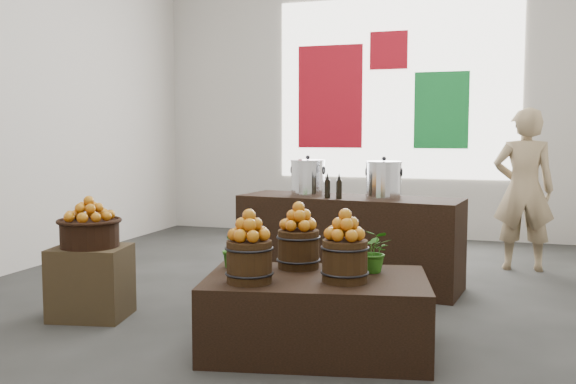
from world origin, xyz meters
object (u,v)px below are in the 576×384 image
(counter, at_px, (349,241))
(shopper, at_px, (524,190))
(stock_pot_left, at_px, (308,178))
(crate, at_px, (91,282))
(stock_pot_center, at_px, (384,181))
(wicker_basket, at_px, (90,234))
(display_table, at_px, (316,314))

(counter, height_order, shopper, shopper)
(counter, relative_size, stock_pot_left, 6.47)
(crate, bearing_deg, shopper, 41.62)
(crate, xyz_separation_m, stock_pot_left, (1.23, 1.66, 0.71))
(counter, bearing_deg, crate, -128.96)
(stock_pot_left, distance_m, stock_pot_center, 0.73)
(wicker_basket, relative_size, stock_pot_left, 1.40)
(display_table, height_order, stock_pot_left, stock_pot_left)
(counter, relative_size, stock_pot_center, 6.47)
(crate, height_order, counter, counter)
(stock_pot_left, relative_size, stock_pot_center, 1.00)
(display_table, bearing_deg, wicker_basket, 162.30)
(wicker_basket, distance_m, shopper, 4.26)
(counter, bearing_deg, stock_pot_center, 0.00)
(counter, height_order, stock_pot_center, stock_pot_center)
(counter, bearing_deg, display_table, -77.44)
(crate, xyz_separation_m, wicker_basket, (0.00, 0.00, 0.37))
(stock_pot_left, bearing_deg, counter, -6.64)
(stock_pot_center, bearing_deg, stock_pot_left, 173.36)
(display_table, relative_size, counter, 0.70)
(crate, bearing_deg, display_table, -6.32)
(wicker_basket, distance_m, stock_pot_left, 2.09)
(wicker_basket, bearing_deg, crate, 0.00)
(display_table, xyz_separation_m, stock_pot_center, (0.13, 1.77, 0.74))
(shopper, bearing_deg, counter, 33.94)
(counter, distance_m, stock_pot_center, 0.65)
(stock_pot_center, bearing_deg, counter, 173.36)
(display_table, xyz_separation_m, counter, (-0.19, 1.81, 0.17))
(counter, distance_m, stock_pot_left, 0.70)
(crate, bearing_deg, counter, 44.40)
(crate, distance_m, stock_pot_left, 2.18)
(counter, distance_m, shopper, 2.01)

